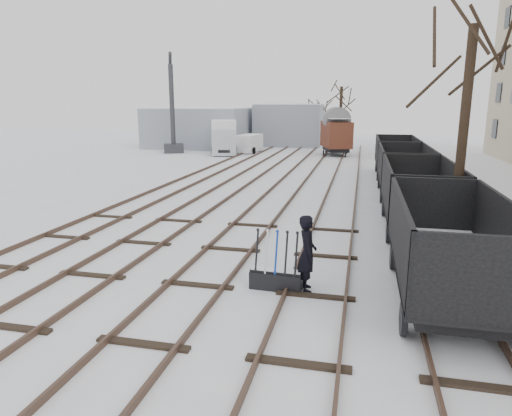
{
  "coord_description": "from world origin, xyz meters",
  "views": [
    {
      "loc": [
        3.92,
        -10.25,
        4.55
      ],
      "look_at": [
        0.62,
        3.91,
        1.2
      ],
      "focal_mm": 32.0,
      "sensor_mm": 36.0,
      "label": 1
    }
  ],
  "objects_px": {
    "worker": "(307,253)",
    "panel_van": "(249,143)",
    "lorry": "(224,136)",
    "ground_frame": "(276,278)",
    "box_van_wagon": "(336,134)",
    "freight_wagon_a": "(448,263)",
    "crane": "(174,127)"
  },
  "relations": [
    {
      "from": "box_van_wagon",
      "to": "panel_van",
      "type": "height_order",
      "value": "box_van_wagon"
    },
    {
      "from": "freight_wagon_a",
      "to": "lorry",
      "type": "xyz_separation_m",
      "value": [
        -14.65,
        30.11,
        0.62
      ]
    },
    {
      "from": "panel_van",
      "to": "lorry",
      "type": "bearing_deg",
      "value": -145.71
    },
    {
      "from": "freight_wagon_a",
      "to": "crane",
      "type": "distance_m",
      "value": 35.42
    },
    {
      "from": "freight_wagon_a",
      "to": "panel_van",
      "type": "relative_size",
      "value": 1.54
    },
    {
      "from": "worker",
      "to": "ground_frame",
      "type": "bearing_deg",
      "value": 84.68
    },
    {
      "from": "crane",
      "to": "lorry",
      "type": "bearing_deg",
      "value": -18.68
    },
    {
      "from": "worker",
      "to": "freight_wagon_a",
      "type": "distance_m",
      "value": 3.27
    },
    {
      "from": "worker",
      "to": "box_van_wagon",
      "type": "distance_m",
      "value": 30.89
    },
    {
      "from": "box_van_wagon",
      "to": "ground_frame",
      "type": "bearing_deg",
      "value": -104.82
    },
    {
      "from": "box_van_wagon",
      "to": "crane",
      "type": "distance_m",
      "value": 15.01
    },
    {
      "from": "ground_frame",
      "to": "lorry",
      "type": "relative_size",
      "value": 0.21
    },
    {
      "from": "worker",
      "to": "crane",
      "type": "bearing_deg",
      "value": 15.55
    },
    {
      "from": "lorry",
      "to": "panel_van",
      "type": "height_order",
      "value": "lorry"
    },
    {
      "from": "ground_frame",
      "to": "panel_van",
      "type": "bearing_deg",
      "value": 108.3
    },
    {
      "from": "ground_frame",
      "to": "crane",
      "type": "relative_size",
      "value": 0.17
    },
    {
      "from": "ground_frame",
      "to": "crane",
      "type": "bearing_deg",
      "value": 120.41
    },
    {
      "from": "freight_wagon_a",
      "to": "box_van_wagon",
      "type": "distance_m",
      "value": 31.07
    },
    {
      "from": "ground_frame",
      "to": "lorry",
      "type": "distance_m",
      "value": 32.16
    },
    {
      "from": "box_van_wagon",
      "to": "panel_van",
      "type": "xyz_separation_m",
      "value": [
        -8.12,
        0.52,
        -1.04
      ]
    },
    {
      "from": "worker",
      "to": "crane",
      "type": "distance_m",
      "value": 33.84
    },
    {
      "from": "lorry",
      "to": "ground_frame",
      "type": "bearing_deg",
      "value": -87.31
    },
    {
      "from": "worker",
      "to": "panel_van",
      "type": "xyz_separation_m",
      "value": [
        -9.28,
        31.38,
        -0.1
      ]
    },
    {
      "from": "worker",
      "to": "box_van_wagon",
      "type": "relative_size",
      "value": 0.41
    },
    {
      "from": "worker",
      "to": "panel_van",
      "type": "relative_size",
      "value": 0.49
    },
    {
      "from": "lorry",
      "to": "panel_van",
      "type": "bearing_deg",
      "value": 12.07
    },
    {
      "from": "worker",
      "to": "lorry",
      "type": "height_order",
      "value": "lorry"
    },
    {
      "from": "ground_frame",
      "to": "freight_wagon_a",
      "type": "bearing_deg",
      "value": 6.23
    },
    {
      "from": "lorry",
      "to": "panel_van",
      "type": "relative_size",
      "value": 1.79
    },
    {
      "from": "ground_frame",
      "to": "worker",
      "type": "height_order",
      "value": "worker"
    },
    {
      "from": "box_van_wagon",
      "to": "panel_van",
      "type": "bearing_deg",
      "value": 160.77
    },
    {
      "from": "panel_van",
      "to": "ground_frame",
      "type": "bearing_deg",
      "value": -69.25
    }
  ]
}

